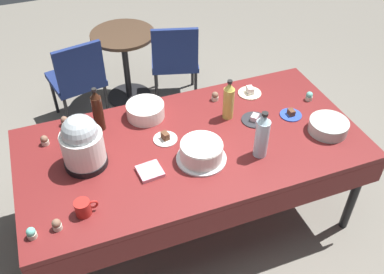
% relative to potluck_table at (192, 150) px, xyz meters
% --- Properties ---
extents(ground, '(9.00, 9.00, 0.00)m').
position_rel_potluck_table_xyz_m(ground, '(0.00, 0.00, -0.69)').
color(ground, slate).
extents(potluck_table, '(2.20, 1.10, 0.75)m').
position_rel_potluck_table_xyz_m(potluck_table, '(0.00, 0.00, 0.00)').
color(potluck_table, maroon).
rests_on(potluck_table, ground).
extents(frosted_layer_cake, '(0.31, 0.31, 0.13)m').
position_rel_potluck_table_xyz_m(frosted_layer_cake, '(-0.00, -0.16, 0.12)').
color(frosted_layer_cake, silver).
rests_on(frosted_layer_cake, potluck_table).
extents(slow_cooker, '(0.26, 0.26, 0.36)m').
position_rel_potluck_table_xyz_m(slow_cooker, '(-0.67, 0.05, 0.23)').
color(slow_cooker, black).
rests_on(slow_cooker, potluck_table).
extents(glass_salad_bowl, '(0.26, 0.26, 0.08)m').
position_rel_potluck_table_xyz_m(glass_salad_bowl, '(0.88, -0.21, 0.10)').
color(glass_salad_bowl, '#B2C6BC').
rests_on(glass_salad_bowl, potluck_table).
extents(ceramic_snack_bowl, '(0.26, 0.26, 0.10)m').
position_rel_potluck_table_xyz_m(ceramic_snack_bowl, '(-0.20, 0.37, 0.11)').
color(ceramic_snack_bowl, silver).
rests_on(ceramic_snack_bowl, potluck_table).
extents(dessert_plate_cream, '(0.17, 0.17, 0.06)m').
position_rel_potluck_table_xyz_m(dessert_plate_cream, '(0.59, 0.36, 0.08)').
color(dessert_plate_cream, beige).
rests_on(dessert_plate_cream, potluck_table).
extents(dessert_plate_white, '(0.16, 0.16, 0.06)m').
position_rel_potluck_table_xyz_m(dessert_plate_white, '(-0.15, 0.09, 0.08)').
color(dessert_plate_white, white).
rests_on(dessert_plate_white, potluck_table).
extents(dessert_plate_charcoal, '(0.18, 0.18, 0.04)m').
position_rel_potluck_table_xyz_m(dessert_plate_charcoal, '(0.48, 0.06, 0.07)').
color(dessert_plate_charcoal, '#2D2D33').
rests_on(dessert_plate_charcoal, potluck_table).
extents(dessert_plate_cobalt, '(0.15, 0.15, 0.05)m').
position_rel_potluck_table_xyz_m(dessert_plate_cobalt, '(0.74, 0.03, 0.07)').
color(dessert_plate_cobalt, '#2D4CB2').
rests_on(dessert_plate_cobalt, potluck_table).
extents(cupcake_rose, '(0.05, 0.05, 0.07)m').
position_rel_potluck_table_xyz_m(cupcake_rose, '(-1.02, -0.39, 0.09)').
color(cupcake_rose, beige).
rests_on(cupcake_rose, potluck_table).
extents(cupcake_vanilla, '(0.05, 0.05, 0.07)m').
position_rel_potluck_table_xyz_m(cupcake_vanilla, '(0.32, 0.38, 0.09)').
color(cupcake_vanilla, beige).
rests_on(cupcake_vanilla, potluck_table).
extents(cupcake_berry, '(0.05, 0.05, 0.07)m').
position_rel_potluck_table_xyz_m(cupcake_berry, '(-0.90, -0.38, 0.09)').
color(cupcake_berry, beige).
rests_on(cupcake_berry, potluck_table).
extents(cupcake_cocoa, '(0.05, 0.05, 0.07)m').
position_rel_potluck_table_xyz_m(cupcake_cocoa, '(-0.73, 0.48, 0.09)').
color(cupcake_cocoa, beige).
rests_on(cupcake_cocoa, potluck_table).
extents(cupcake_lemon, '(0.05, 0.05, 0.07)m').
position_rel_potluck_table_xyz_m(cupcake_lemon, '(0.96, 0.14, 0.09)').
color(cupcake_lemon, beige).
rests_on(cupcake_lemon, potluck_table).
extents(cupcake_mint, '(0.05, 0.05, 0.07)m').
position_rel_potluck_table_xyz_m(cupcake_mint, '(-0.88, 0.32, 0.09)').
color(cupcake_mint, beige).
rests_on(cupcake_mint, potluck_table).
extents(soda_bottle_cola, '(0.07, 0.07, 0.32)m').
position_rel_potluck_table_xyz_m(soda_bottle_cola, '(-0.52, 0.35, 0.21)').
color(soda_bottle_cola, '#33190F').
rests_on(soda_bottle_cola, potluck_table).
extents(soda_bottle_water, '(0.09, 0.09, 0.32)m').
position_rel_potluck_table_xyz_m(soda_bottle_water, '(0.36, -0.25, 0.21)').
color(soda_bottle_water, silver).
rests_on(soda_bottle_water, potluck_table).
extents(soda_bottle_ginger_ale, '(0.08, 0.08, 0.30)m').
position_rel_potluck_table_xyz_m(soda_bottle_ginger_ale, '(0.33, 0.17, 0.20)').
color(soda_bottle_ginger_ale, gold).
rests_on(soda_bottle_ginger_ale, potluck_table).
extents(coffee_mug_black, '(0.12, 0.08, 0.10)m').
position_rel_potluck_table_xyz_m(coffee_mug_black, '(-0.64, 0.39, 0.11)').
color(coffee_mug_black, black).
rests_on(coffee_mug_black, potluck_table).
extents(coffee_mug_red, '(0.13, 0.09, 0.09)m').
position_rel_potluck_table_xyz_m(coffee_mug_red, '(-0.75, -0.33, 0.11)').
color(coffee_mug_red, '#B2231E').
rests_on(coffee_mug_red, potluck_table).
extents(paper_napkin_stack, '(0.15, 0.15, 0.02)m').
position_rel_potluck_table_xyz_m(paper_napkin_stack, '(-0.33, -0.16, 0.07)').
color(paper_napkin_stack, pink).
rests_on(paper_napkin_stack, potluck_table).
extents(maroon_chair_left, '(0.52, 0.52, 0.85)m').
position_rel_potluck_table_xyz_m(maroon_chair_left, '(-0.53, 1.46, -0.20)').
color(maroon_chair_left, navy).
rests_on(maroon_chair_left, ground).
extents(maroon_chair_right, '(0.54, 0.54, 0.85)m').
position_rel_potluck_table_xyz_m(maroon_chair_right, '(0.38, 1.46, -0.20)').
color(maroon_chair_right, navy).
rests_on(maroon_chair_right, ground).
extents(round_cafe_table, '(0.60, 0.60, 0.72)m').
position_rel_potluck_table_xyz_m(round_cafe_table, '(-0.05, 1.68, -0.19)').
color(round_cafe_table, '#473323').
rests_on(round_cafe_table, ground).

